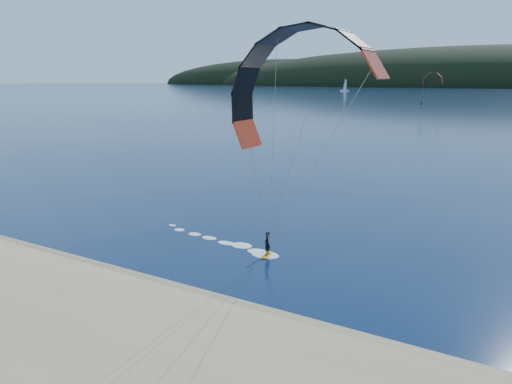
% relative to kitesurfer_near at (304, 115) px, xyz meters
% --- Properties ---
extents(ground, '(1800.00, 1800.00, 0.00)m').
position_rel_kitesurfer_near_xyz_m(ground, '(-7.84, -6.71, -10.03)').
color(ground, '#081B3C').
rests_on(ground, ground).
extents(wet_sand, '(220.00, 2.50, 0.10)m').
position_rel_kitesurfer_near_xyz_m(wet_sand, '(-7.84, -2.21, -9.98)').
color(wet_sand, olive).
rests_on(wet_sand, ground).
extents(kitesurfer_near, '(20.11, 8.76, 14.05)m').
position_rel_kitesurfer_near_xyz_m(kitesurfer_near, '(0.00, 0.00, 0.00)').
color(kitesurfer_near, gold).
rests_on(kitesurfer_near, ground).
extents(kitesurfer_far, '(8.93, 5.38, 11.87)m').
position_rel_kitesurfer_near_xyz_m(kitesurfer_far, '(-26.17, 189.69, -0.23)').
color(kitesurfer_far, gold).
rests_on(kitesurfer_far, ground).
extents(sailboat, '(8.50, 5.29, 11.84)m').
position_rel_kitesurfer_near_xyz_m(sailboat, '(-133.49, 388.74, -9.16)').
color(sailboat, white).
rests_on(sailboat, ground).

